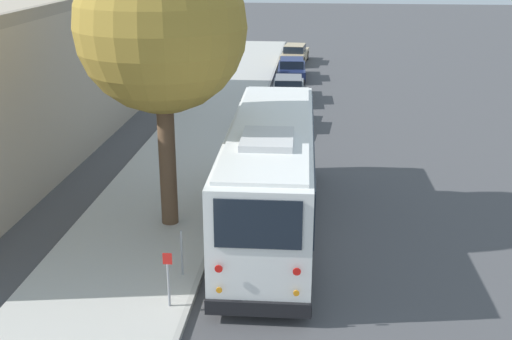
{
  "coord_description": "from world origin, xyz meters",
  "views": [
    {
      "loc": [
        -16.47,
        -0.91,
        8.25
      ],
      "look_at": [
        3.05,
        0.97,
        1.3
      ],
      "focal_mm": 45.0,
      "sensor_mm": 36.0,
      "label": 1
    }
  ],
  "objects_px": {
    "sign_post_near": "(168,279)",
    "sign_post_far": "(182,253)",
    "parked_sedan_navy": "(292,69)",
    "parked_sedan_gray": "(288,89)",
    "parked_sedan_tan": "(295,54)",
    "parked_sedan_black": "(279,115)",
    "shuttle_bus": "(271,171)",
    "street_tree": "(161,15)"
  },
  "relations": [
    {
      "from": "sign_post_near",
      "to": "sign_post_far",
      "type": "distance_m",
      "value": 1.53
    },
    {
      "from": "parked_sedan_navy",
      "to": "sign_post_near",
      "type": "bearing_deg",
      "value": 174.42
    },
    {
      "from": "parked_sedan_gray",
      "to": "parked_sedan_tan",
      "type": "height_order",
      "value": "parked_sedan_tan"
    },
    {
      "from": "parked_sedan_black",
      "to": "sign_post_near",
      "type": "relative_size",
      "value": 3.39
    },
    {
      "from": "parked_sedan_black",
      "to": "shuttle_bus",
      "type": "bearing_deg",
      "value": -173.1
    },
    {
      "from": "parked_sedan_tan",
      "to": "street_tree",
      "type": "bearing_deg",
      "value": 179.28
    },
    {
      "from": "parked_sedan_black",
      "to": "sign_post_near",
      "type": "height_order",
      "value": "sign_post_near"
    },
    {
      "from": "sign_post_near",
      "to": "parked_sedan_navy",
      "type": "bearing_deg",
      "value": -3.38
    },
    {
      "from": "parked_sedan_gray",
      "to": "sign_post_near",
      "type": "distance_m",
      "value": 22.09
    },
    {
      "from": "parked_sedan_tan",
      "to": "shuttle_bus",
      "type": "bearing_deg",
      "value": -174.66
    },
    {
      "from": "parked_sedan_tan",
      "to": "parked_sedan_black",
      "type": "bearing_deg",
      "value": -175.62
    },
    {
      "from": "parked_sedan_navy",
      "to": "sign_post_far",
      "type": "height_order",
      "value": "sign_post_far"
    },
    {
      "from": "sign_post_near",
      "to": "parked_sedan_black",
      "type": "bearing_deg",
      "value": -5.54
    },
    {
      "from": "shuttle_bus",
      "to": "parked_sedan_gray",
      "type": "xyz_separation_m",
      "value": [
        17.09,
        0.28,
        -1.27
      ]
    },
    {
      "from": "sign_post_near",
      "to": "parked_sedan_gray",
      "type": "bearing_deg",
      "value": -4.54
    },
    {
      "from": "parked_sedan_black",
      "to": "parked_sedan_tan",
      "type": "relative_size",
      "value": 0.99
    },
    {
      "from": "parked_sedan_navy",
      "to": "sign_post_near",
      "type": "relative_size",
      "value": 3.33
    },
    {
      "from": "sign_post_near",
      "to": "sign_post_far",
      "type": "bearing_deg",
      "value": 0.0
    },
    {
      "from": "parked_sedan_tan",
      "to": "sign_post_near",
      "type": "xyz_separation_m",
      "value": [
        -33.92,
        1.65,
        0.25
      ]
    },
    {
      "from": "parked_sedan_tan",
      "to": "sign_post_far",
      "type": "height_order",
      "value": "sign_post_far"
    },
    {
      "from": "parked_sedan_navy",
      "to": "parked_sedan_black",
      "type": "bearing_deg",
      "value": 177.42
    },
    {
      "from": "parked_sedan_black",
      "to": "parked_sedan_gray",
      "type": "relative_size",
      "value": 1.03
    },
    {
      "from": "street_tree",
      "to": "parked_sedan_navy",
      "type": "bearing_deg",
      "value": -6.65
    },
    {
      "from": "street_tree",
      "to": "sign_post_near",
      "type": "relative_size",
      "value": 6.56
    },
    {
      "from": "parked_sedan_black",
      "to": "parked_sedan_tan",
      "type": "height_order",
      "value": "parked_sedan_tan"
    },
    {
      "from": "shuttle_bus",
      "to": "parked_sedan_navy",
      "type": "bearing_deg",
      "value": -0.24
    },
    {
      "from": "parked_sedan_navy",
      "to": "sign_post_far",
      "type": "distance_m",
      "value": 26.7
    },
    {
      "from": "sign_post_near",
      "to": "sign_post_far",
      "type": "relative_size",
      "value": 1.11
    },
    {
      "from": "shuttle_bus",
      "to": "parked_sedan_gray",
      "type": "height_order",
      "value": "shuttle_bus"
    },
    {
      "from": "street_tree",
      "to": "sign_post_far",
      "type": "relative_size",
      "value": 7.3
    },
    {
      "from": "parked_sedan_black",
      "to": "sign_post_far",
      "type": "xyz_separation_m",
      "value": [
        -14.79,
        1.58,
        0.17
      ]
    },
    {
      "from": "parked_sedan_tan",
      "to": "street_tree",
      "type": "xyz_separation_m",
      "value": [
        -29.04,
        2.7,
        5.76
      ]
    },
    {
      "from": "parked_sedan_gray",
      "to": "sign_post_far",
      "type": "relative_size",
      "value": 3.65
    },
    {
      "from": "parked_sedan_black",
      "to": "parked_sedan_tan",
      "type": "distance_m",
      "value": 17.6
    },
    {
      "from": "parked_sedan_gray",
      "to": "sign_post_far",
      "type": "height_order",
      "value": "sign_post_far"
    },
    {
      "from": "shuttle_bus",
      "to": "parked_sedan_tan",
      "type": "distance_m",
      "value": 29.02
    },
    {
      "from": "shuttle_bus",
      "to": "street_tree",
      "type": "distance_m",
      "value": 5.45
    },
    {
      "from": "parked_sedan_tan",
      "to": "sign_post_near",
      "type": "relative_size",
      "value": 3.41
    },
    {
      "from": "shuttle_bus",
      "to": "parked_sedan_black",
      "type": "distance_m",
      "value": 11.47
    },
    {
      "from": "shuttle_bus",
      "to": "parked_sedan_tan",
      "type": "height_order",
      "value": "shuttle_bus"
    },
    {
      "from": "street_tree",
      "to": "sign_post_near",
      "type": "distance_m",
      "value": 7.44
    },
    {
      "from": "parked_sedan_gray",
      "to": "sign_post_far",
      "type": "bearing_deg",
      "value": 173.12
    }
  ]
}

